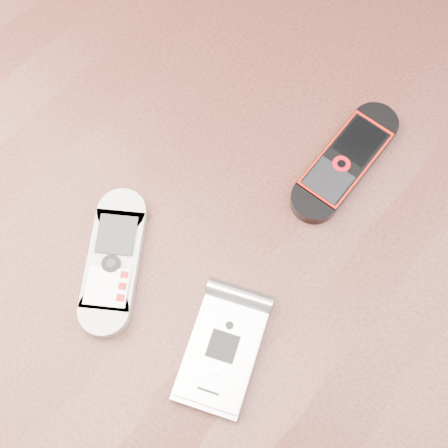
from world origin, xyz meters
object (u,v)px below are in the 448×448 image
nokia_white (114,261)px  motorola_razr (222,351)px  table (220,261)px  nokia_black_red (345,161)px

nokia_white → motorola_razr: 0.13m
table → nokia_black_red: size_ratio=8.01×
nokia_black_red → table: bearing=-114.0°
nokia_white → nokia_black_red: (0.11, 0.22, -0.00)m
nokia_white → motorola_razr: (0.13, -0.00, 0.00)m
motorola_razr → nokia_white: bearing=158.0°
table → nokia_black_red: nokia_black_red is taller
nokia_black_red → motorola_razr: size_ratio=1.30×
nokia_black_red → motorola_razr: (0.02, -0.22, 0.00)m
table → nokia_black_red: (0.05, 0.13, 0.11)m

